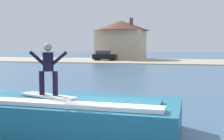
# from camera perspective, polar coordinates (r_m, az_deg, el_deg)

# --- Properties ---
(wave_crest) EXTENTS (7.02, 2.96, 1.10)m
(wave_crest) POSITION_cam_1_polar(r_m,az_deg,el_deg) (9.20, -9.31, -8.65)
(wave_crest) COLOR #1E6784
(wave_crest) RESTS_ON ground_plane
(surfboard) EXTENTS (1.99, 1.07, 0.06)m
(surfboard) POSITION_cam_1_polar(r_m,az_deg,el_deg) (9.01, -12.57, -5.01)
(surfboard) COLOR white
(surfboard) RESTS_ON wave_crest
(surfer) EXTENTS (1.24, 0.32, 1.56)m
(surfer) POSITION_cam_1_polar(r_m,az_deg,el_deg) (8.88, -12.49, 0.71)
(surfer) COLOR black
(surfer) RESTS_ON surfboard
(shoreline_bank) EXTENTS (120.00, 17.41, 0.10)m
(shoreline_bank) POSITION_cam_1_polar(r_m,az_deg,el_deg) (51.16, 12.86, 1.69)
(shoreline_bank) COLOR tan
(shoreline_bank) RESTS_ON ground_plane
(car_near_shore) EXTENTS (4.31, 2.07, 1.86)m
(car_near_shore) POSITION_cam_1_polar(r_m,az_deg,el_deg) (52.08, -1.50, 2.84)
(car_near_shore) COLOR black
(car_near_shore) RESTS_ON ground_plane
(house_with_chimney) EXTENTS (11.39, 11.39, 8.21)m
(house_with_chimney) POSITION_cam_1_polar(r_m,az_deg,el_deg) (58.98, 1.84, 6.47)
(house_with_chimney) COLOR beige
(house_with_chimney) RESTS_ON ground_plane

